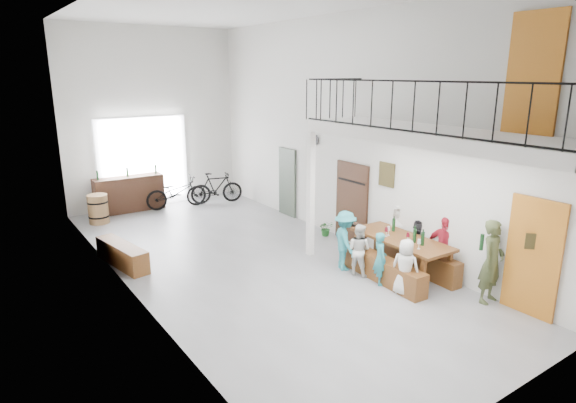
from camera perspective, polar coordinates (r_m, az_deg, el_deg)
floor at (r=11.02m, az=-4.25°, el=-6.95°), size 12.00×12.00×0.00m
room_walls at (r=10.24m, az=-4.64°, el=11.83°), size 12.00×12.00×12.00m
gateway_portal at (r=15.75m, az=-16.75°, el=4.45°), size 2.80×0.08×2.80m
right_wall_decor at (r=10.76m, az=13.29°, el=1.87°), size 0.07×8.28×5.07m
balcony at (r=9.20m, az=16.53°, el=7.22°), size 1.52×5.62×4.00m
tasting_table at (r=10.34m, az=13.28°, el=-4.64°), size 0.97×2.24×0.79m
bench_inner at (r=10.04m, az=11.19°, el=-7.93°), size 0.47×2.16×0.49m
bench_wall at (r=10.71m, az=14.78°, el=-6.58°), size 0.43×2.30×0.53m
tableware at (r=10.16m, az=13.77°, el=-3.68°), size 0.47×1.12×0.35m
side_bench at (r=11.23m, az=-19.06°, el=-5.98°), size 0.68×1.80×0.50m
oak_barrel at (r=14.53m, az=-21.57°, el=-0.83°), size 0.56×0.56×0.82m
serving_counter at (r=15.48m, az=-18.29°, el=0.88°), size 2.04×0.60×1.07m
counter_bottles at (r=15.34m, az=-18.49°, el=3.33°), size 1.79×0.11×0.28m
guest_left_a at (r=9.45m, az=13.74°, el=-7.56°), size 0.53×0.63×1.11m
guest_left_b at (r=9.81m, az=10.86°, el=-6.62°), size 0.40×0.47×1.09m
guest_left_c at (r=10.16m, az=8.36°, el=-5.66°), size 0.59×0.66×1.11m
guest_left_d at (r=10.36m, az=6.78°, el=-4.62°), size 0.75×0.96×1.30m
guest_right_a at (r=10.42m, az=17.95°, el=-5.15°), size 0.49×0.82×1.30m
guest_right_b at (r=10.85m, az=15.22°, el=-4.74°), size 0.58×1.06×1.09m
guest_right_c at (r=11.24m, az=13.02°, el=-3.42°), size 0.61×0.73×1.27m
host_standing at (r=9.57m, az=23.02°, el=-6.59°), size 0.62×0.45×1.57m
potted_plant at (r=12.56m, az=4.52°, el=-3.18°), size 0.46×0.43×0.40m
bicycle_near at (r=15.43m, az=-13.08°, el=1.07°), size 1.96×0.85×1.00m
bicycle_far at (r=15.77m, az=-8.47°, el=1.62°), size 1.75×0.91×1.01m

